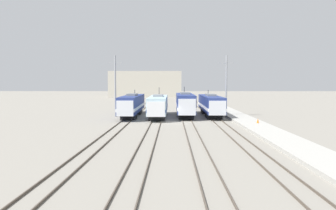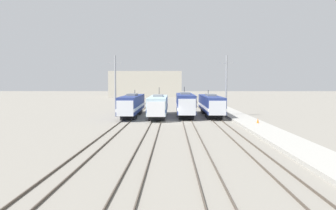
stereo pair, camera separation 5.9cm
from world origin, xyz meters
name	(u,v)px [view 1 (the left image)]	position (x,y,z in m)	size (l,w,h in m)	color
ground_plane	(172,122)	(0.00, 0.00, 0.00)	(400.00, 400.00, 0.00)	gray
rail_pair_far_left	(126,121)	(-7.25, 0.00, 0.07)	(1.51, 120.00, 0.15)	#4C4238
rail_pair_center_left	(156,121)	(-2.42, 0.00, 0.07)	(1.51, 120.00, 0.15)	#4C4238
rail_pair_center_right	(187,122)	(2.42, 0.00, 0.07)	(1.51, 120.00, 0.15)	#4C4238
rail_pair_far_right	(218,122)	(7.25, 0.00, 0.07)	(1.51, 120.00, 0.15)	#4C4238
locomotive_far_left	(132,105)	(-7.25, 8.28, 2.14)	(2.90, 18.82, 4.77)	black
locomotive_center_left	(158,106)	(-2.42, 6.70, 2.09)	(3.07, 17.51, 5.27)	#232326
locomotive_center_right	(185,104)	(2.42, 8.79, 2.26)	(3.06, 16.88, 5.39)	black
locomotive_far_right	(211,105)	(7.25, 9.94, 2.09)	(3.01, 19.15, 4.72)	black
catenary_tower_left	(115,85)	(-10.19, 7.98, 5.77)	(2.61, 0.30, 11.00)	gray
catenary_tower_right	(226,85)	(9.75, 7.98, 5.77)	(2.61, 0.30, 11.00)	gray
platform	(246,121)	(11.64, 0.00, 0.19)	(4.00, 120.00, 0.38)	#A8A59E
traffic_cone	(258,121)	(12.28, -4.29, 0.72)	(0.34, 0.34, 0.68)	orange
depot_building	(146,84)	(-11.54, 93.55, 5.60)	(30.96, 13.74, 11.19)	#B2AD9E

